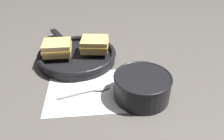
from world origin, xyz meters
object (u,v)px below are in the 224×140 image
at_px(skillet, 77,56).
at_px(spoon, 95,89).
at_px(soup_bowl, 142,85).
at_px(sandwich_near_left, 57,48).
at_px(sandwich_near_right, 95,44).

bearing_deg(skillet, spoon, -76.19).
bearing_deg(skillet, soup_bowl, -53.43).
bearing_deg(soup_bowl, sandwich_near_left, 136.11).
xyz_separation_m(skillet, sandwich_near_right, (0.07, 0.00, 0.04)).
relative_size(spoon, sandwich_near_right, 1.41).
height_order(skillet, sandwich_near_left, sandwich_near_left).
bearing_deg(spoon, sandwich_near_right, 72.15).
bearing_deg(soup_bowl, sandwich_near_right, 114.57).
distance_m(soup_bowl, sandwich_near_right, 0.28).
relative_size(spoon, sandwich_near_left, 1.54).
bearing_deg(spoon, sandwich_near_left, 109.30).
bearing_deg(spoon, soup_bowl, -31.73).
distance_m(soup_bowl, sandwich_near_left, 0.36).
relative_size(soup_bowl, spoon, 1.03).
xyz_separation_m(spoon, sandwich_near_right, (0.02, 0.20, 0.06)).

